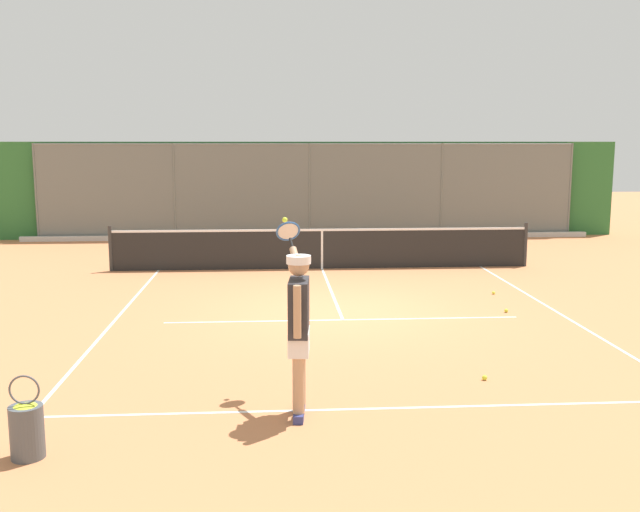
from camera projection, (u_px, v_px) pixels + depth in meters
name	position (u px, v px, depth m)	size (l,w,h in m)	color
ground_plane	(339.00, 312.00, 12.83)	(60.00, 60.00, 0.00)	#C67A4C
court_line_markings	(345.00, 324.00, 11.93)	(7.81, 9.20, 0.01)	white
fence_backdrop	(309.00, 189.00, 23.04)	(19.76, 1.37, 3.02)	slate
tennis_net	(322.00, 248.00, 17.12)	(10.04, 0.09, 1.07)	#2D2D2D
tennis_player	(299.00, 321.00, 7.80)	(0.40, 1.48, 2.10)	navy
tennis_ball_mid_court	(485.00, 378.00, 9.13)	(0.07, 0.07, 0.07)	#CCDB33
tennis_ball_near_baseline	(494.00, 293.00, 14.28)	(0.07, 0.07, 0.07)	#D6E042
tennis_ball_by_sideline	(506.00, 311.00, 12.76)	(0.07, 0.07, 0.07)	#CCDB33
ball_basket	(27.00, 428.00, 6.85)	(0.32, 0.32, 0.83)	#4C5156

